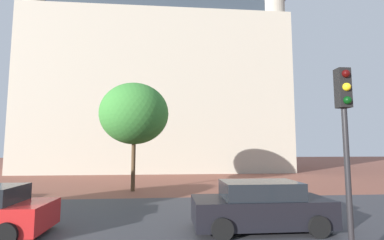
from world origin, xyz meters
TOP-DOWN VIEW (x-y plane):
  - ground_plane at (0.00, 10.00)m, footprint 120.00×120.00m
  - street_asphalt_strip at (0.00, 7.90)m, footprint 120.00×8.02m
  - landmark_building at (-2.11, 31.94)m, footprint 28.39×16.09m
  - car_black at (1.90, 6.14)m, footprint 4.31×1.99m
  - traffic_light_pole at (2.87, 3.13)m, footprint 0.28×0.34m
  - tree_curb_far at (-3.16, 14.27)m, footprint 4.19×4.19m

SIDE VIEW (x-z plane):
  - ground_plane at x=0.00m, z-range 0.00..0.00m
  - street_asphalt_strip at x=0.00m, z-range 0.00..0.00m
  - car_black at x=1.90m, z-range -0.03..1.49m
  - traffic_light_pole at x=2.87m, z-range 0.89..5.28m
  - tree_curb_far at x=-3.16m, z-range 1.39..7.96m
  - landmark_building at x=-2.11m, z-range -6.57..26.63m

